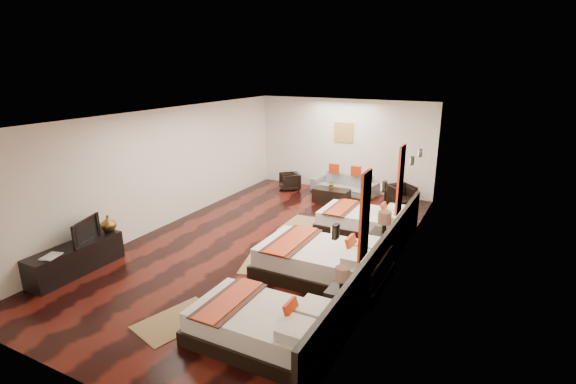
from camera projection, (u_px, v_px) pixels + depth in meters
The scene contains 30 objects.
floor at pixel (267, 243), 9.33m from camera, with size 5.50×9.50×0.01m, color black.
ceiling at pixel (265, 114), 8.53m from camera, with size 5.50×9.50×0.01m, color white.
back_wall at pixel (344, 145), 12.98m from camera, with size 5.50×0.01×2.80m, color silver.
left_wall at pixel (166, 168), 10.13m from camera, with size 0.01×9.50×2.80m, color silver.
right_wall at pixel (396, 200), 7.72m from camera, with size 0.01×9.50×2.80m, color silver.
headboard_panel at pixel (379, 264), 7.33m from camera, with size 0.08×6.60×0.90m, color black.
bed_near at pixel (263, 326), 5.93m from camera, with size 2.01×1.27×0.77m.
bed_mid at pixel (324, 261), 7.77m from camera, with size 2.35×1.48×0.90m.
bed_far at pixel (364, 221), 9.89m from camera, with size 2.02×1.27×0.77m.
nightstand_a at pixel (341, 300), 6.52m from camera, with size 0.42×0.42×0.84m.
nightstand_b at pixel (383, 241), 8.56m from camera, with size 0.49×0.49×0.98m.
jute_mat_near at pixel (177, 320), 6.49m from camera, with size 0.75×1.20×0.01m, color olive.
jute_mat_mid at pixel (264, 262), 8.44m from camera, with size 0.75×1.20×0.01m, color olive.
jute_mat_far at pixel (301, 224), 10.42m from camera, with size 0.75×1.20×0.01m, color olive.
tv_console at pixel (76, 259), 7.96m from camera, with size 0.50×1.80×0.55m, color black.
tv at pixel (82, 231), 7.94m from camera, with size 0.81×0.11×0.47m, color black.
book at pixel (45, 256), 7.39m from camera, with size 0.25×0.33×0.03m, color black.
figurine at pixel (108, 223), 8.52m from camera, with size 0.31×0.31×0.32m, color brown.
sofa at pixel (344, 184), 12.91m from camera, with size 1.98×0.77×0.58m, color gray.
armchair_left at pixel (290, 181), 13.27m from camera, with size 0.57×0.58×0.53m, color black.
armchair_right at pixel (401, 195), 11.75m from camera, with size 0.64×0.66×0.60m, color black.
coffee_table at pixel (331, 196), 12.04m from camera, with size 1.00×0.50×0.40m, color black.
table_plant at pixel (332, 185), 11.96m from camera, with size 0.22×0.19×0.25m, color #27561C.
orange_panel_a at pixel (365, 216), 6.03m from camera, with size 0.04×0.40×1.30m, color #D86014.
orange_panel_b at pixel (400, 180), 7.90m from camera, with size 0.04×0.40×1.30m, color #D86014.
sconce_near at pixel (335, 231), 5.06m from camera, with size 0.07×0.12×0.18m.
sconce_mid at pixel (384, 186), 6.93m from camera, with size 0.07×0.12×0.18m.
sconce_far at pixel (412, 161), 8.81m from camera, with size 0.07×0.12×0.18m.
sconce_lounge at pixel (420, 153), 9.58m from camera, with size 0.07×0.12×0.18m.
gold_artwork at pixel (344, 132), 12.85m from camera, with size 0.60×0.04×0.60m, color #AD873F.
Camera 1 is at (4.35, -7.45, 3.75)m, focal length 26.52 mm.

